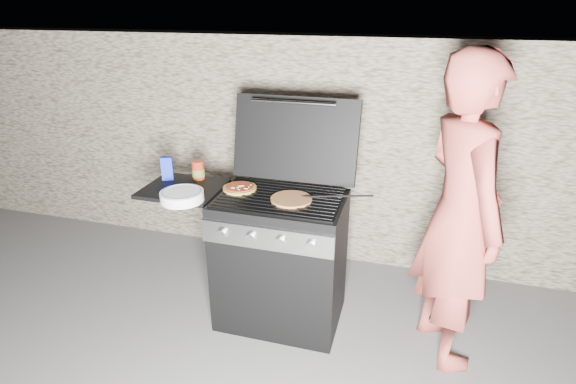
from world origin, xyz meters
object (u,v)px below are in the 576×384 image
(pizza_topped, at_px, (240,188))
(sauce_jar, at_px, (198,170))
(gas_grill, at_px, (245,254))
(person, at_px, (460,217))

(pizza_topped, distance_m, sauce_jar, 0.37)
(pizza_topped, height_order, sauce_jar, sauce_jar)
(gas_grill, height_order, sauce_jar, sauce_jar)
(gas_grill, height_order, person, person)
(pizza_topped, xyz_separation_m, sauce_jar, (-0.35, 0.12, 0.04))
(gas_grill, relative_size, sauce_jar, 10.45)
(sauce_jar, bearing_deg, pizza_topped, -18.63)
(gas_grill, distance_m, person, 1.38)
(pizza_topped, bearing_deg, sauce_jar, 161.37)
(pizza_topped, xyz_separation_m, person, (1.34, -0.05, -0.00))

